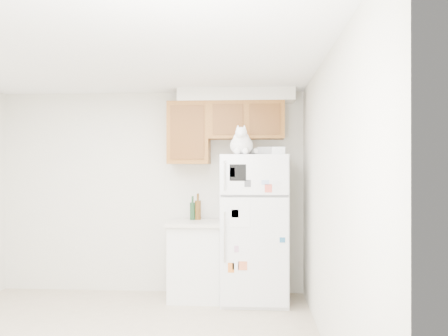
# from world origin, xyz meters

# --- Properties ---
(room_shell) EXTENTS (3.84, 4.04, 2.52)m
(room_shell) POSITION_xyz_m (0.12, 0.24, 1.67)
(room_shell) COLOR silver
(room_shell) RESTS_ON ground_plane
(refrigerator) EXTENTS (0.76, 0.78, 1.70)m
(refrigerator) POSITION_xyz_m (1.29, 1.61, 0.85)
(refrigerator) COLOR white
(refrigerator) RESTS_ON ground_plane
(base_counter) EXTENTS (0.64, 0.64, 0.92)m
(base_counter) POSITION_xyz_m (0.60, 1.68, 0.46)
(base_counter) COLOR white
(base_counter) RESTS_ON ground_plane
(cat) EXTENTS (0.32, 0.47, 0.33)m
(cat) POSITION_xyz_m (1.15, 1.40, 1.82)
(cat) COLOR white
(cat) RESTS_ON refrigerator
(storage_box_back) EXTENTS (0.22, 0.19, 0.10)m
(storage_box_back) POSITION_xyz_m (1.44, 1.78, 1.75)
(storage_box_back) COLOR white
(storage_box_back) RESTS_ON refrigerator
(storage_box_front) EXTENTS (0.16, 0.12, 0.09)m
(storage_box_front) POSITION_xyz_m (1.57, 1.51, 1.74)
(storage_box_front) COLOR white
(storage_box_front) RESTS_ON refrigerator
(bottle_green) EXTENTS (0.07, 0.07, 0.29)m
(bottle_green) POSITION_xyz_m (0.54, 1.82, 1.06)
(bottle_green) COLOR #19381E
(bottle_green) RESTS_ON base_counter
(bottle_amber) EXTENTS (0.07, 0.07, 0.32)m
(bottle_amber) POSITION_xyz_m (0.61, 1.83, 1.08)
(bottle_amber) COLOR #593814
(bottle_amber) RESTS_ON base_counter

